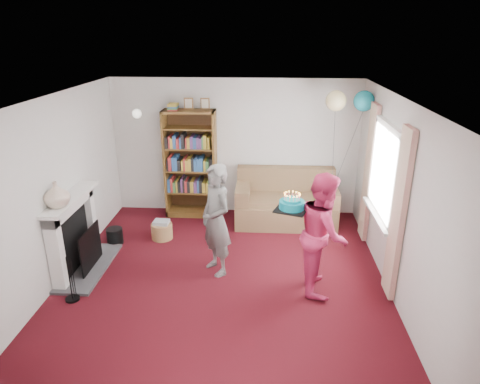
# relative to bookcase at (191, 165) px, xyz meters

# --- Properties ---
(ground) EXTENTS (5.00, 5.00, 0.00)m
(ground) POSITION_rel_bookcase_xyz_m (0.80, -2.30, -0.96)
(ground) COLOR #34070B
(ground) RESTS_ON ground
(wall_back) EXTENTS (4.50, 0.02, 2.50)m
(wall_back) POSITION_rel_bookcase_xyz_m (0.80, 0.21, 0.29)
(wall_back) COLOR silver
(wall_back) RESTS_ON ground
(wall_left) EXTENTS (0.02, 5.00, 2.50)m
(wall_left) POSITION_rel_bookcase_xyz_m (-1.46, -2.30, 0.29)
(wall_left) COLOR silver
(wall_left) RESTS_ON ground
(wall_right) EXTENTS (0.02, 5.00, 2.50)m
(wall_right) POSITION_rel_bookcase_xyz_m (3.06, -2.30, 0.29)
(wall_right) COLOR silver
(wall_right) RESTS_ON ground
(ceiling) EXTENTS (4.50, 5.00, 0.01)m
(ceiling) POSITION_rel_bookcase_xyz_m (0.80, -2.30, 1.54)
(ceiling) COLOR white
(ceiling) RESTS_ON wall_back
(fireplace) EXTENTS (0.55, 1.80, 1.12)m
(fireplace) POSITION_rel_bookcase_xyz_m (-1.28, -2.11, -0.45)
(fireplace) COLOR #3F3F42
(fireplace) RESTS_ON ground
(window_bay) EXTENTS (0.14, 2.02, 2.20)m
(window_bay) POSITION_rel_bookcase_xyz_m (3.01, -1.70, 0.24)
(window_bay) COLOR white
(window_bay) RESTS_ON ground
(wall_sconce) EXTENTS (0.16, 0.23, 0.16)m
(wall_sconce) POSITION_rel_bookcase_xyz_m (-0.95, 0.06, 0.92)
(wall_sconce) COLOR gold
(wall_sconce) RESTS_ON ground
(bookcase) EXTENTS (0.93, 0.42, 2.18)m
(bookcase) POSITION_rel_bookcase_xyz_m (0.00, 0.00, 0.00)
(bookcase) COLOR #472B14
(bookcase) RESTS_ON ground
(sofa) EXTENTS (1.77, 0.94, 0.94)m
(sofa) POSITION_rel_bookcase_xyz_m (1.74, -0.23, -0.61)
(sofa) COLOR brown
(sofa) RESTS_ON ground
(wicker_basket) EXTENTS (0.35, 0.35, 0.32)m
(wicker_basket) POSITION_rel_bookcase_xyz_m (-0.34, -1.08, -0.82)
(wicker_basket) COLOR #986B47
(wicker_basket) RESTS_ON ground
(person_striped) EXTENTS (0.66, 0.70, 1.61)m
(person_striped) POSITION_rel_bookcase_xyz_m (0.70, -2.05, -0.16)
(person_striped) COLOR black
(person_striped) RESTS_ON ground
(person_magenta) EXTENTS (0.64, 0.81, 1.63)m
(person_magenta) POSITION_rel_bookcase_xyz_m (2.13, -2.38, -0.15)
(person_magenta) COLOR #C42755
(person_magenta) RESTS_ON ground
(birthday_cake) EXTENTS (0.39, 0.39, 0.22)m
(birthday_cake) POSITION_rel_bookcase_xyz_m (1.71, -2.36, 0.23)
(birthday_cake) COLOR black
(birthday_cake) RESTS_ON ground
(balloons) EXTENTS (0.77, 0.33, 1.71)m
(balloons) POSITION_rel_bookcase_xyz_m (2.69, -0.45, 1.26)
(balloons) COLOR #3F3F3F
(balloons) RESTS_ON ground
(mantel_vase) EXTENTS (0.39, 0.39, 0.34)m
(mantel_vase) POSITION_rel_bookcase_xyz_m (-1.32, -2.45, 0.33)
(mantel_vase) COLOR beige
(mantel_vase) RESTS_ON fireplace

